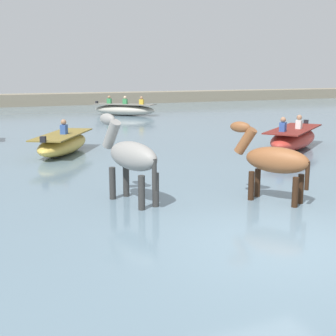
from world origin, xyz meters
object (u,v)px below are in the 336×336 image
object	(u,v)px
horse_trailing_grey	(131,158)
horse_lead_chestnut	(273,162)
boat_distant_east	(293,138)
boat_near_starboard	(125,110)
boat_far_inshore	(63,144)

from	to	relation	value
horse_trailing_grey	horse_lead_chestnut	bearing A→B (deg)	-21.70
horse_trailing_grey	boat_distant_east	distance (m)	8.49
boat_near_starboard	boat_distant_east	bearing A→B (deg)	-83.33
horse_lead_chestnut	boat_far_inshore	xyz separation A→B (m)	(-2.95, 7.41, -0.50)
horse_lead_chestnut	boat_distant_east	distance (m)	7.06
horse_trailing_grey	boat_far_inshore	xyz separation A→B (m)	(-0.24, 6.33, -0.60)
horse_trailing_grey	boat_near_starboard	bearing A→B (deg)	72.80
horse_trailing_grey	boat_distant_east	xyz separation A→B (m)	(7.34, 4.22, -0.56)
boat_near_starboard	boat_far_inshore	bearing A→B (deg)	-116.22
boat_far_inshore	horse_trailing_grey	bearing A→B (deg)	-87.79
horse_lead_chestnut	boat_near_starboard	distance (m)	19.69
boat_far_inshore	boat_distant_east	xyz separation A→B (m)	(7.59, -2.11, 0.03)
horse_trailing_grey	boat_near_starboard	world-z (taller)	horse_trailing_grey
horse_lead_chestnut	horse_trailing_grey	size ratio (longest dim) A/B	0.92
horse_lead_chestnut	horse_trailing_grey	bearing A→B (deg)	158.30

